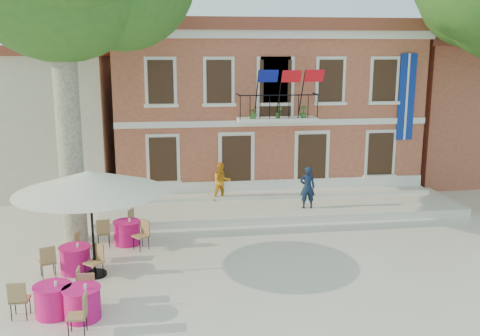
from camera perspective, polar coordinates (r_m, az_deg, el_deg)
name	(u,v)px	position (r m, az deg, el deg)	size (l,w,h in m)	color
ground	(247,254)	(16.82, 0.80, -9.17)	(90.00, 90.00, 0.00)	beige
main_building	(259,102)	(25.95, 2.05, 7.01)	(13.50, 9.59, 7.50)	#B96743
neighbor_west	(17,115)	(27.62, -22.70, 5.22)	(9.40, 9.40, 6.40)	beige
neighbor_east	(479,109)	(31.23, 24.10, 5.81)	(9.40, 9.40, 6.40)	#B96743
terrace	(282,207)	(21.21, 4.46, -4.20)	(14.00, 3.40, 0.30)	silver
patio_umbrella	(90,182)	(15.01, -15.75, -1.43)	(4.06, 4.06, 3.02)	black
pedestrian_navy	(307,187)	(20.49, 7.21, -2.06)	(0.59, 0.39, 1.63)	#0F1D34
pedestrian_orange	(222,182)	(21.35, -1.97, -1.48)	(0.76, 0.59, 1.56)	orange
cafe_table_0	(75,258)	(16.07, -17.17, -9.15)	(1.84, 1.76, 0.95)	#E4156F
cafe_table_1	(82,302)	(13.41, -16.48, -13.55)	(0.90, 1.92, 0.95)	#E4156F
cafe_table_2	(53,299)	(13.76, -19.32, -13.05)	(1.92, 0.90, 0.95)	#E4156F
cafe_table_3	(127,231)	(17.91, -11.96, -6.63)	(1.75, 1.85, 0.95)	#E4156F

